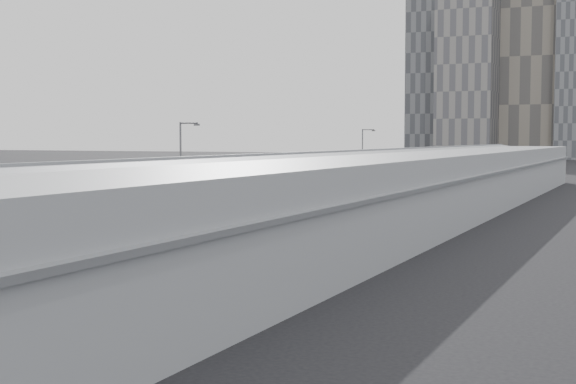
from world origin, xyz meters
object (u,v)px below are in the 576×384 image
Objects in this scene: bus_9 at (472,173)px; bus_10 at (485,171)px; street_lamp_near at (182,169)px; bus_7 at (436,180)px; bus_5 at (385,191)px; bus_1 at (123,241)px; bus_6 at (410,184)px; suv at (436,178)px; bus_4 at (346,199)px; bus_3 at (277,211)px; bus_2 at (226,221)px; street_lamp_far at (364,157)px; shipping_container at (396,180)px; bus_8 at (455,177)px.

bus_9 is 14.51m from bus_10.
bus_10 is 1.28× the size of street_lamp_near.
bus_5 is at bearing -86.18° from bus_7.
street_lamp_near reaches higher than bus_9.
bus_1 is 109.72m from bus_9.
bus_6 is 2.13× the size of suv.
bus_4 is 0.96× the size of bus_10.
bus_6 is (-0.62, 28.10, 0.19)m from bus_4.
bus_3 is at bearing -86.87° from bus_7.
bus_2 is 1.91× the size of suv.
bus_10 is 1.30× the size of street_lamp_far.
bus_9 is (-0.25, 68.32, 0.13)m from bus_4.
bus_4 is (0.64, 16.65, -0.02)m from bus_3.
bus_2 is 10.23m from bus_3.
bus_6 reaches higher than suv.
bus_5 is 1.28× the size of street_lamp_far.
bus_9 is (-0.16, 109.72, 0.03)m from bus_1.
bus_2 is at bearing -95.62° from bus_5.
bus_9 is 2.37× the size of shipping_container.
suv is at bearing -107.71° from bus_10.
shipping_container is (-7.05, -25.65, -0.20)m from bus_9.
suv is at bearing 121.42° from bus_8.
bus_8 is 11.78m from bus_9.
street_lamp_near is at bearing -89.25° from street_lamp_far.
bus_5 is 13.81m from bus_6.
bus_1 is 82.13m from bus_7.
bus_6 is 8.01m from street_lamp_far.
street_lamp_far is 1.74× the size of shipping_container.
bus_2 is 54.98m from bus_6.
bus_9 is at bearing 66.12° from suv.
shipping_container is at bearing -101.82° from bus_10.
bus_10 is 106.33m from street_lamp_near.
bus_6 is (-0.55, 13.80, 0.15)m from bus_5.
bus_3 is (-0.55, 24.74, -0.08)m from bus_1.
bus_5 is at bearing -60.17° from street_lamp_far.
bus_6 reaches higher than shipping_container.
bus_4 is 1.23× the size of street_lamp_near.
bus_3 is 1.25× the size of street_lamp_near.
bus_4 is 28.77m from street_lamp_far.
bus_5 is 0.99× the size of bus_10.
bus_7 is 1.05× the size of bus_9.
bus_6 reaches higher than bus_9.
bus_2 is at bearing -86.96° from shipping_container.
street_lamp_near reaches higher than bus_1.
bus_9 is at bearing 87.91° from bus_3.
bus_8 is (-0.67, 97.95, -0.08)m from bus_1.
bus_3 is at bearing 93.51° from bus_1.
bus_9 is (0.39, 84.97, 0.11)m from bus_3.
bus_5 is at bearing 92.56° from bus_4.
bus_3 is 1.26× the size of street_lamp_far.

